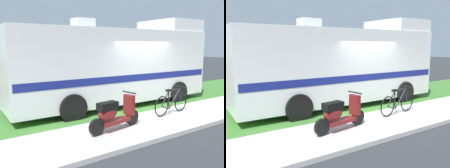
{
  "view_description": "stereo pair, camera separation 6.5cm",
  "coord_description": "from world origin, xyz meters",
  "views": [
    {
      "loc": [
        -5.86,
        -6.25,
        2.35
      ],
      "look_at": [
        -1.41,
        0.3,
        1.1
      ],
      "focal_mm": 39.12,
      "sensor_mm": 36.0,
      "label": 1
    },
    {
      "loc": [
        -5.81,
        -6.29,
        2.35
      ],
      "look_at": [
        -1.41,
        0.3,
        1.1
      ],
      "focal_mm": 39.12,
      "sensor_mm": 36.0,
      "label": 2
    }
  ],
  "objects": [
    {
      "name": "ground_plane",
      "position": [
        0.0,
        0.0,
        0.0
      ],
      "size": [
        80.0,
        80.0,
        0.0
      ],
      "primitive_type": "plane",
      "color": "#2D3033"
    },
    {
      "name": "motorhome_rv",
      "position": [
        -0.45,
        1.6,
        1.63
      ],
      "size": [
        8.04,
        2.71,
        3.43
      ],
      "color": "silver",
      "rests_on": "ground"
    },
    {
      "name": "bicycle",
      "position": [
        0.15,
        -0.89,
        0.49
      ],
      "size": [
        1.68,
        0.52,
        0.88
      ],
      "color": "black",
      "rests_on": "ground"
    },
    {
      "name": "grass_strip",
      "position": [
        0.0,
        1.5,
        0.04
      ],
      "size": [
        24.0,
        3.4,
        0.08
      ],
      "color": "#3D752D",
      "rests_on": "ground"
    },
    {
      "name": "sidewalk",
      "position": [
        0.0,
        -1.2,
        0.06
      ],
      "size": [
        24.0,
        2.0,
        0.12
      ],
      "color": "beige",
      "rests_on": "ground"
    },
    {
      "name": "scooter",
      "position": [
        -2.33,
        -1.13,
        0.58
      ],
      "size": [
        1.73,
        0.56,
        0.97
      ],
      "color": "black",
      "rests_on": "ground"
    }
  ]
}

